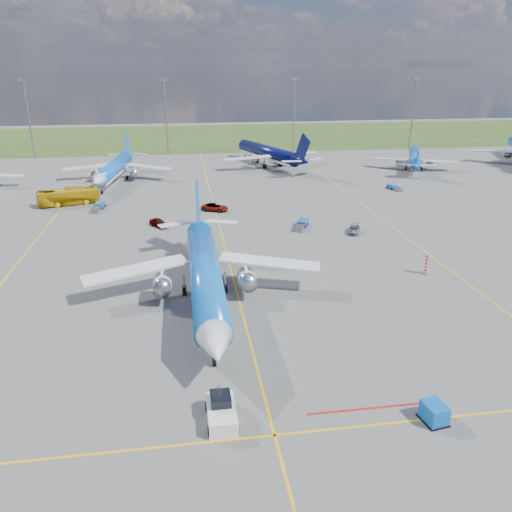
{
  "coord_description": "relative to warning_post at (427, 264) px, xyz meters",
  "views": [
    {
      "loc": [
        -5.93,
        -50.2,
        26.61
      ],
      "look_at": [
        2.7,
        7.86,
        4.0
      ],
      "focal_mm": 35.0,
      "sensor_mm": 36.0,
      "label": 1
    }
  ],
  "objects": [
    {
      "name": "taxiway_lines",
      "position": [
        -25.83,
        19.7,
        -1.49
      ],
      "size": [
        60.25,
        160.0,
        0.02
      ],
      "color": "#EEAC14",
      "rests_on": "ground"
    },
    {
      "name": "apron_bus",
      "position": [
        -54.93,
        44.3,
        0.18
      ],
      "size": [
        12.35,
        6.14,
        3.35
      ],
      "primitive_type": "imported",
      "rotation": [
        0.0,
        0.0,
        1.86
      ],
      "color": "#C4970B",
      "rests_on": "ground"
    },
    {
      "name": "service_car_a",
      "position": [
        -36.49,
        26.81,
        -0.78
      ],
      "size": [
        3.77,
        4.47,
        1.44
      ],
      "primitive_type": "imported",
      "rotation": [
        0.0,
        0.0,
        0.59
      ],
      "color": "#999999",
      "rests_on": "ground"
    },
    {
      "name": "bg_jet_n",
      "position": [
        -8.14,
        79.76,
        -1.5
      ],
      "size": [
        42.74,
        48.41,
        10.55
      ],
      "primitive_type": null,
      "rotation": [
        0.0,
        0.0,
        3.5
      ],
      "color": "#070C3F",
      "rests_on": "ground"
    },
    {
      "name": "floodlight_masts",
      "position": [
        -16.0,
        102.0,
        11.06
      ],
      "size": [
        202.2,
        0.5,
        22.7
      ],
      "color": "slate",
      "rests_on": "ground"
    },
    {
      "name": "bg_jet_nnw",
      "position": [
        -48.08,
        64.65,
        -1.5
      ],
      "size": [
        32.49,
        40.16,
        9.69
      ],
      "primitive_type": null,
      "rotation": [
        0.0,
        0.0,
        -0.12
      ],
      "color": "blue",
      "rests_on": "ground"
    },
    {
      "name": "ground",
      "position": [
        -26.0,
        -8.0,
        -1.5
      ],
      "size": [
        400.0,
        400.0,
        0.0
      ],
      "primitive_type": "plane",
      "color": "#52524F",
      "rests_on": "ground"
    },
    {
      "name": "baggage_tug_w",
      "position": [
        -11.95,
        22.39,
        -0.96
      ],
      "size": [
        3.38,
        5.22,
        1.15
      ],
      "rotation": [
        0.0,
        0.0,
        -0.43
      ],
      "color": "#194899",
      "rests_on": "ground"
    },
    {
      "name": "warning_post",
      "position": [
        0.0,
        0.0,
        0.0
      ],
      "size": [
        0.5,
        0.5,
        3.0
      ],
      "primitive_type": "cylinder",
      "color": "red",
      "rests_on": "ground"
    },
    {
      "name": "baggage_tug_c",
      "position": [
        -48.56,
        39.66,
        -0.94
      ],
      "size": [
        2.05,
        5.44,
        1.19
      ],
      "rotation": [
        0.0,
        0.0,
        -0.12
      ],
      "color": "#17568A",
      "rests_on": "ground"
    },
    {
      "name": "service_car_c",
      "position": [
        -3.78,
        18.5,
        -0.89
      ],
      "size": [
        3.3,
        4.53,
        1.22
      ],
      "primitive_type": "imported",
      "rotation": [
        0.0,
        0.0,
        -0.43
      ],
      "color": "#999999",
      "rests_on": "ground"
    },
    {
      "name": "pushback_tug",
      "position": [
        -29.88,
        -25.62,
        -0.68
      ],
      "size": [
        2.28,
        6.03,
        2.04
      ],
      "rotation": [
        0.0,
        0.0,
        0.01
      ],
      "color": "silver",
      "rests_on": "ground"
    },
    {
      "name": "bg_jet_ne",
      "position": [
        30.89,
        70.24,
        -1.5
      ],
      "size": [
        35.18,
        39.12,
        8.39
      ],
      "primitive_type": null,
      "rotation": [
        0.0,
        0.0,
        2.73
      ],
      "color": "blue",
      "rests_on": "ground"
    },
    {
      "name": "service_car_b",
      "position": [
        -26.07,
        35.43,
        -0.78
      ],
      "size": [
        5.74,
        4.46,
        1.45
      ],
      "primitive_type": "imported",
      "rotation": [
        0.0,
        0.0,
        1.11
      ],
      "color": "#999999",
      "rests_on": "ground"
    },
    {
      "name": "main_airliner",
      "position": [
        -29.93,
        -4.21,
        -1.5
      ],
      "size": [
        31.19,
        40.88,
        10.69
      ],
      "primitive_type": null,
      "rotation": [
        0.0,
        0.0,
        0.0
      ],
      "color": "blue",
      "rests_on": "ground"
    },
    {
      "name": "grass_strip",
      "position": [
        -26.0,
        142.0,
        -1.5
      ],
      "size": [
        400.0,
        80.0,
        0.01
      ],
      "primitive_type": "cube",
      "color": "#2D4719",
      "rests_on": "ground"
    },
    {
      "name": "baggage_tug_e",
      "position": [
        15.42,
        47.0,
        -1.02
      ],
      "size": [
        2.1,
        4.76,
        1.03
      ],
      "rotation": [
        0.0,
        0.0,
        0.2
      ],
      "color": "#1A61A0",
      "rests_on": "ground"
    },
    {
      "name": "uld_container",
      "position": [
        -13.18,
        -28.21,
        -0.71
      ],
      "size": [
        1.89,
        2.21,
        1.59
      ],
      "primitive_type": "cube",
      "rotation": [
        0.0,
        0.0,
        0.16
      ],
      "color": "#0C54AB",
      "rests_on": "ground"
    }
  ]
}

